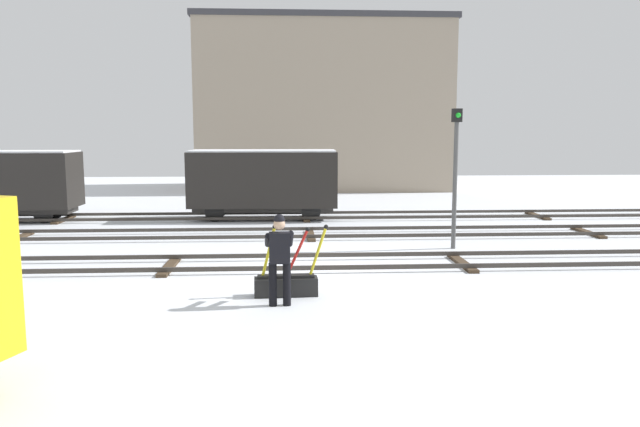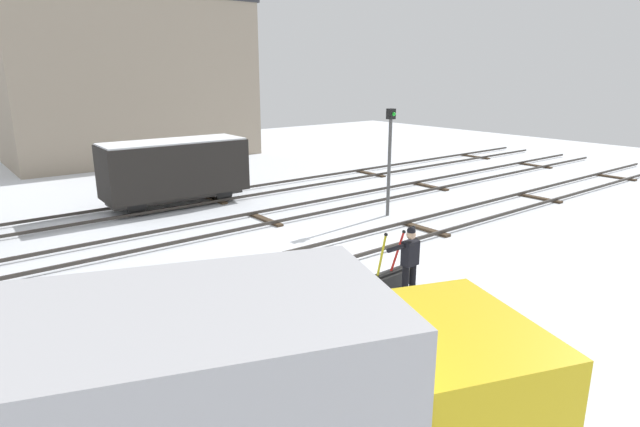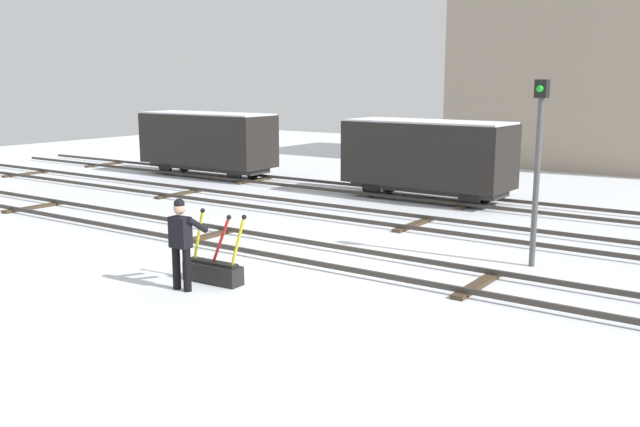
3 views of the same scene
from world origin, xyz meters
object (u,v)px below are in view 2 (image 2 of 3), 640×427
delivery_truck (259,424)px  signal_post (390,151)px  rail_worker (409,258)px  freight_car_near_switch (175,169)px  switch_lever_frame (391,277)px

delivery_truck → signal_post: signal_post is taller
rail_worker → freight_car_near_switch: size_ratio=0.32×
switch_lever_frame → delivery_truck: 7.80m
switch_lever_frame → freight_car_near_switch: (-0.80, 10.71, 1.21)m
switch_lever_frame → signal_post: (4.62, 4.65, 2.10)m
rail_worker → freight_car_near_switch: bearing=91.1°
switch_lever_frame → delivery_truck: (-6.34, -4.31, 1.45)m
signal_post → freight_car_near_switch: size_ratio=0.71×
signal_post → freight_car_near_switch: signal_post is taller
switch_lever_frame → freight_car_near_switch: 10.81m
freight_car_near_switch → switch_lever_frame: bearing=-84.0°
delivery_truck → signal_post: 14.17m
switch_lever_frame → freight_car_near_switch: bearing=92.0°
rail_worker → delivery_truck: size_ratio=0.28×
delivery_truck → freight_car_near_switch: delivery_truck is taller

